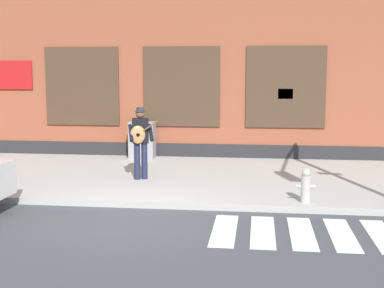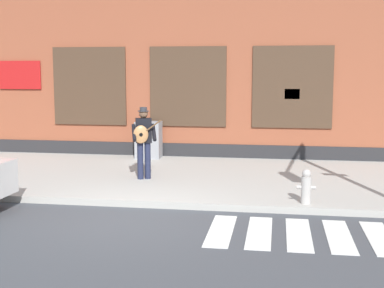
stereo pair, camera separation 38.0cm
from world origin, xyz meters
The scene contains 7 objects.
ground_plane centered at (0.00, 0.00, 0.00)m, with size 160.00×160.00×0.00m, color #424449.
sidewalk centered at (0.00, 3.79, 0.07)m, with size 28.00×5.80×0.14m.
building_backdrop centered at (0.00, 8.69, 3.15)m, with size 28.00×4.06×6.31m.
crosswalk centered at (4.47, -0.40, 0.01)m, with size 5.78×1.90×0.01m.
busker centered at (-0.50, 3.10, 1.15)m, with size 0.78×0.66×1.77m.
utility_box centered at (-1.15, 6.24, 0.70)m, with size 0.75×0.57×1.11m.
fire_hydrant centered at (3.32, 1.25, 0.49)m, with size 0.38×0.20×0.70m.
Camera 1 is at (2.36, -9.51, 2.80)m, focal length 50.00 mm.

